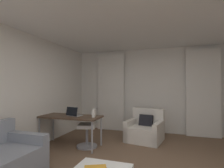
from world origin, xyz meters
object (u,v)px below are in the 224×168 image
(desk, at_px, (71,118))
(magazine_open, at_px, (95,168))
(armchair, at_px, (145,130))
(laptop, at_px, (74,114))
(desk_chair, at_px, (89,130))

(desk, xyz_separation_m, magazine_open, (1.36, -1.67, -0.27))
(armchair, distance_m, desk, 1.95)
(armchair, bearing_deg, desk, -149.16)
(armchair, xyz_separation_m, magazine_open, (-0.27, -2.65, 0.12))
(desk, relative_size, magazine_open, 4.31)
(desk, bearing_deg, laptop, -2.93)
(armchair, relative_size, desk, 0.68)
(desk, height_order, desk_chair, desk_chair)
(desk_chair, bearing_deg, armchair, 37.11)
(desk, distance_m, laptop, 0.14)
(desk, height_order, laptop, laptop)
(armchair, height_order, magazine_open, armchair)
(magazine_open, bearing_deg, laptop, 127.38)
(armchair, distance_m, laptop, 1.90)
(desk_chair, bearing_deg, magazine_open, -62.11)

